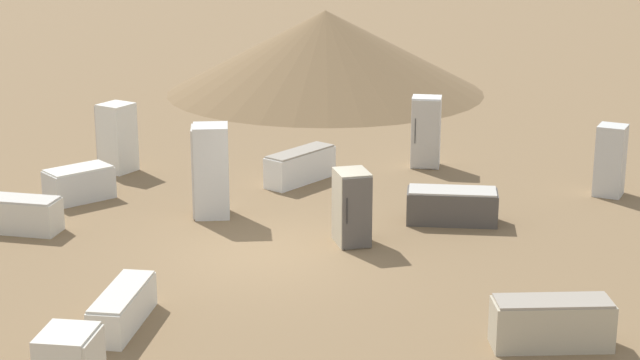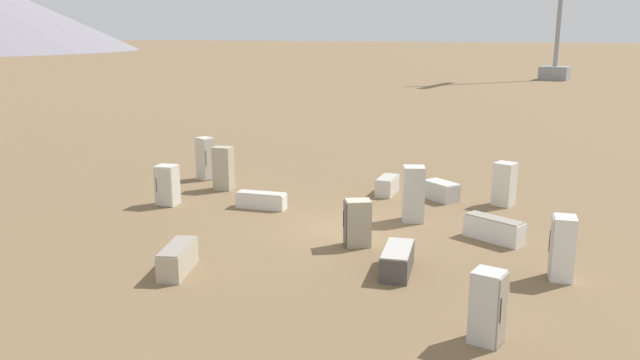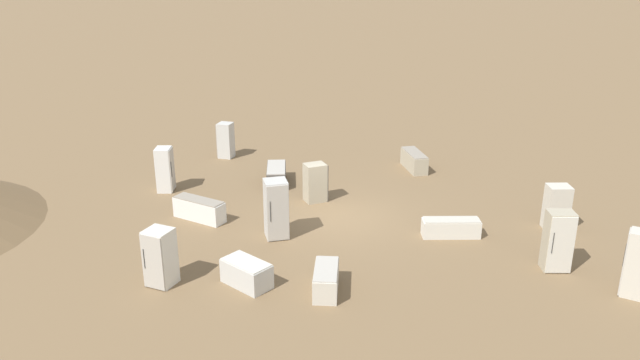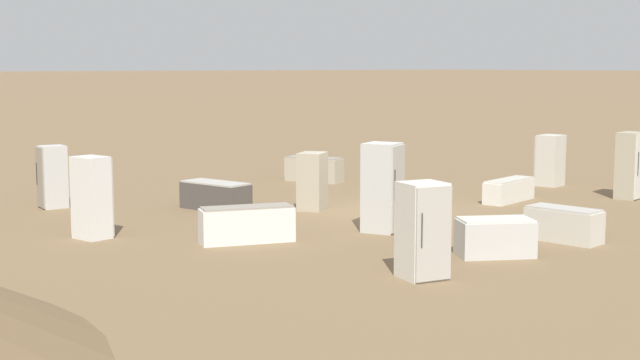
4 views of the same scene
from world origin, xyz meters
TOP-DOWN VIEW (x-y plane):
  - ground_plane at (0.00, 0.00)m, footprint 1000.00×1000.00m
  - discarded_fridge_0 at (-2.79, -3.11)m, footprint 1.97×1.21m
  - discarded_fridge_1 at (2.30, 6.86)m, footprint 0.75×0.86m
  - discarded_fridge_2 at (1.97, -1.68)m, footprint 0.99×0.96m
  - discarded_fridge_3 at (1.23, -4.69)m, footprint 1.12×2.00m
  - discarded_fridge_4 at (-5.73, 2.11)m, footprint 1.89×1.30m
  - discarded_fridge_5 at (-1.07, -7.05)m, footprint 0.80×0.73m
  - discarded_fridge_6 at (-5.52, -6.28)m, footprint 0.63×0.68m
  - discarded_fridge_7 at (5.16, -1.60)m, footprint 1.32×1.59m
  - discarded_fridge_8 at (5.01, 0.62)m, footprint 1.60×0.88m
  - discarded_fridge_10 at (-1.33, -1.16)m, footprint 0.94×0.98m
  - discarded_fridge_11 at (5.63, -3.93)m, footprint 0.83×0.82m
  - discarded_fridge_12 at (-0.69, 7.19)m, footprint 0.83×0.87m
  - discarded_fridge_13 at (0.69, 3.83)m, footprint 0.97×1.94m

SIDE VIEW (x-z plane):
  - ground_plane at x=0.00m, z-range 0.00..0.00m
  - discarded_fridge_13 at x=0.69m, z-range 0.00..0.60m
  - discarded_fridge_8 at x=5.01m, z-range 0.00..0.70m
  - discarded_fridge_0 at x=-2.79m, z-range 0.00..0.70m
  - discarded_fridge_7 at x=5.16m, z-range 0.00..0.73m
  - discarded_fridge_3 at x=1.23m, z-range 0.00..0.75m
  - discarded_fridge_4 at x=-5.73m, z-range 0.00..0.76m
  - discarded_fridge_10 at x=-1.33m, z-range 0.00..1.44m
  - discarded_fridge_12 at x=-0.69m, z-range 0.00..1.53m
  - discarded_fridge_6 at x=-5.52m, z-range 0.00..1.58m
  - discarded_fridge_11 at x=5.63m, z-range 0.00..1.65m
  - discarded_fridge_5 at x=-1.07m, z-range 0.00..1.72m
  - discarded_fridge_1 at x=2.30m, z-range 0.00..1.81m
  - discarded_fridge_2 at x=1.97m, z-range 0.00..1.94m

